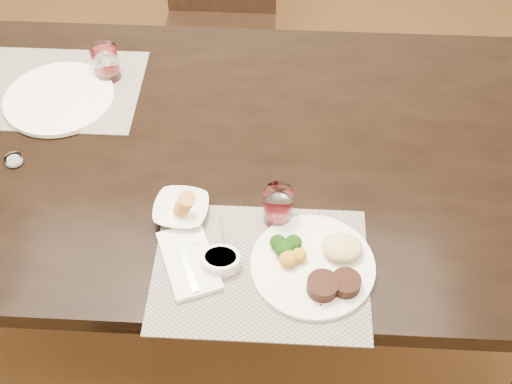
# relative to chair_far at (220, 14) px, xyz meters

# --- Properties ---
(ground_plane) EXTENTS (4.50, 4.50, 0.00)m
(ground_plane) POSITION_rel_chair_far_xyz_m (0.00, -0.93, -0.50)
(ground_plane) COLOR #473017
(ground_plane) RESTS_ON ground
(dining_table) EXTENTS (2.00, 1.00, 0.75)m
(dining_table) POSITION_rel_chair_far_xyz_m (0.00, -0.93, 0.16)
(dining_table) COLOR black
(dining_table) RESTS_ON ground
(chair_far) EXTENTS (0.42, 0.42, 0.90)m
(chair_far) POSITION_rel_chair_far_xyz_m (0.00, 0.00, 0.00)
(chair_far) COLOR black
(chair_far) RESTS_ON ground
(placemat_near) EXTENTS (0.46, 0.34, 0.00)m
(placemat_near) POSITION_rel_chair_far_xyz_m (0.22, -1.29, 0.25)
(placemat_near) COLOR gray
(placemat_near) RESTS_ON dining_table
(placemat_far) EXTENTS (0.46, 0.34, 0.00)m
(placemat_far) POSITION_rel_chair_far_xyz_m (-0.37, -0.74, 0.25)
(placemat_far) COLOR gray
(placemat_far) RESTS_ON dining_table
(dinner_plate) EXTENTS (0.27, 0.27, 0.05)m
(dinner_plate) POSITION_rel_chair_far_xyz_m (0.34, -1.29, 0.27)
(dinner_plate) COLOR white
(dinner_plate) RESTS_ON placemat_near
(napkin_fork) EXTENTS (0.16, 0.21, 0.02)m
(napkin_fork) POSITION_rel_chair_far_xyz_m (0.06, -1.29, 0.26)
(napkin_fork) COLOR white
(napkin_fork) RESTS_ON placemat_near
(steak_knife) EXTENTS (0.02, 0.21, 0.01)m
(steak_knife) POSITION_rel_chair_far_xyz_m (0.34, -1.34, 0.26)
(steak_knife) COLOR white
(steak_knife) RESTS_ON placemat_near
(cracker_bowl) EXTENTS (0.13, 0.13, 0.06)m
(cracker_bowl) POSITION_rel_chair_far_xyz_m (0.03, -1.15, 0.27)
(cracker_bowl) COLOR white
(cracker_bowl) RESTS_ON placemat_near
(sauce_ramekin) EXTENTS (0.09, 0.13, 0.07)m
(sauce_ramekin) POSITION_rel_chair_far_xyz_m (0.13, -1.29, 0.27)
(sauce_ramekin) COLOR white
(sauce_ramekin) RESTS_ON placemat_near
(wine_glass_near) EXTENTS (0.07, 0.07, 0.09)m
(wine_glass_near) POSITION_rel_chair_far_xyz_m (0.25, -1.15, 0.29)
(wine_glass_near) COLOR white
(wine_glass_near) RESTS_ON placemat_near
(far_plate) EXTENTS (0.29, 0.29, 0.01)m
(far_plate) POSITION_rel_chair_far_xyz_m (-0.35, -0.79, 0.26)
(far_plate) COLOR white
(far_plate) RESTS_ON placemat_far
(wine_glass_far) EXTENTS (0.07, 0.07, 0.10)m
(wine_glass_far) POSITION_rel_chair_far_xyz_m (-0.24, -0.68, 0.29)
(wine_glass_far) COLOR white
(wine_glass_far) RESTS_ON placemat_far
(salt_cellar) EXTENTS (0.04, 0.04, 0.02)m
(salt_cellar) POSITION_rel_chair_far_xyz_m (-0.40, -1.01, 0.26)
(salt_cellar) COLOR white
(salt_cellar) RESTS_ON dining_table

